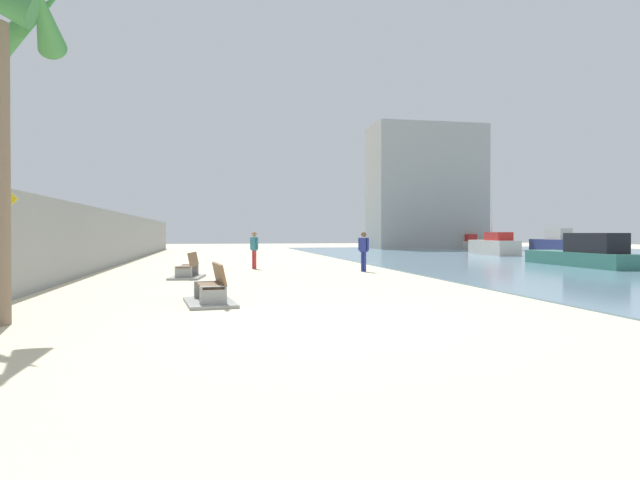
% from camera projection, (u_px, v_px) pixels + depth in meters
% --- Properties ---
extents(ground_plane, '(120.00, 120.00, 0.00)m').
position_uv_depth(ground_plane, '(255.00, 266.00, 28.27)').
color(ground_plane, beige).
extents(seawall, '(0.80, 64.00, 2.83)m').
position_uv_depth(seawall, '(101.00, 239.00, 26.82)').
color(seawall, gray).
rests_on(seawall, ground).
extents(bench_near, '(1.35, 2.22, 0.98)m').
position_uv_depth(bench_near, '(211.00, 294.00, 13.15)').
color(bench_near, gray).
rests_on(bench_near, ground).
extents(bench_far, '(1.38, 2.23, 0.98)m').
position_uv_depth(bench_far, '(188.00, 272.00, 20.70)').
color(bench_far, gray).
rests_on(bench_far, ground).
extents(person_walking, '(0.37, 0.43, 1.78)m').
position_uv_depth(person_walking, '(254.00, 247.00, 26.07)').
color(person_walking, '#B22D33').
rests_on(person_walking, ground).
extents(person_standing, '(0.40, 0.40, 1.77)m').
position_uv_depth(person_standing, '(364.00, 248.00, 24.19)').
color(person_standing, navy).
rests_on(person_standing, ground).
extents(boat_far_right, '(2.18, 4.48, 1.55)m').
position_uv_depth(boat_far_right, '(465.00, 243.00, 58.15)').
color(boat_far_right, beige).
rests_on(boat_far_right, water_bay).
extents(boat_mid_bay, '(2.35, 6.55, 6.51)m').
position_uv_depth(boat_mid_bay, '(494.00, 246.00, 42.34)').
color(boat_mid_bay, beige).
rests_on(boat_mid_bay, water_bay).
extents(boat_nearest, '(2.06, 7.71, 1.67)m').
position_uv_depth(boat_nearest, '(585.00, 254.00, 27.46)').
color(boat_nearest, '#337060').
rests_on(boat_nearest, water_bay).
extents(boat_outer, '(2.61, 7.03, 2.06)m').
position_uv_depth(boat_outer, '(554.00, 243.00, 47.66)').
color(boat_outer, navy).
rests_on(boat_outer, water_bay).
extents(harbor_building, '(12.00, 6.00, 13.30)m').
position_uv_depth(harbor_building, '(426.00, 188.00, 59.59)').
color(harbor_building, '#9E9E99').
rests_on(harbor_building, ground).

